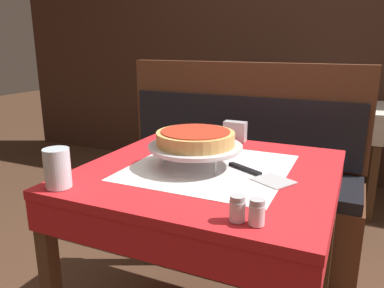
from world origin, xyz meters
TOP-DOWN VIEW (x-y plane):
  - dining_table_front at (0.00, 0.00)m, footprint 0.88×0.88m
  - dining_table_rear at (0.31, 1.70)m, footprint 0.66×0.66m
  - booth_bench at (-0.16, 0.77)m, footprint 1.43×0.47m
  - back_wall_panel at (0.00, 2.12)m, footprint 6.00×0.04m
  - pizza_pan_stand at (-0.05, -0.01)m, footprint 0.34×0.34m
  - deep_dish_pizza at (-0.05, -0.01)m, footprint 0.28×0.28m
  - pizza_server at (0.19, -0.02)m, footprint 0.26×0.18m
  - water_glass_near at (-0.36, -0.37)m, footprint 0.08×0.08m
  - salt_shaker at (0.22, -0.36)m, footprint 0.04×0.04m
  - pepper_shaker at (0.27, -0.36)m, footprint 0.04×0.04m
  - napkin_holder at (-0.03, 0.39)m, footprint 0.10×0.05m
  - condiment_caddy at (0.26, 1.66)m, footprint 0.12×0.12m

SIDE VIEW (x-z plane):
  - booth_bench at x=-0.16m, z-range -0.21..0.85m
  - dining_table_rear at x=0.31m, z-range 0.24..0.98m
  - dining_table_front at x=0.00m, z-range 0.28..1.01m
  - pizza_server at x=0.19m, z-range 0.73..0.74m
  - pepper_shaker at x=0.27m, z-range 0.73..0.80m
  - salt_shaker at x=0.22m, z-range 0.73..0.80m
  - condiment_caddy at x=0.26m, z-range 0.69..0.86m
  - napkin_holder at x=-0.03m, z-range 0.73..0.82m
  - water_glass_near at x=-0.36m, z-range 0.73..0.86m
  - pizza_pan_stand at x=-0.05m, z-range 0.76..0.84m
  - deep_dish_pizza at x=-0.05m, z-range 0.81..0.86m
  - back_wall_panel at x=0.00m, z-range 0.00..2.40m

